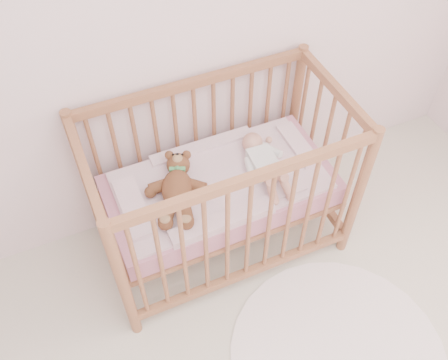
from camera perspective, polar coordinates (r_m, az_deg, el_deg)
wall_back at (r=2.41m, az=-6.88°, el=18.26°), size 4.00×0.02×2.70m
crib at (r=2.71m, az=-0.43°, el=-0.89°), size 1.36×0.76×1.00m
mattress at (r=2.72m, az=-0.42°, el=-1.09°), size 1.22×0.62×0.13m
blanket at (r=2.66m, az=-0.43°, el=-0.08°), size 1.10×0.58×0.06m
baby at (r=2.67m, az=4.53°, el=2.27°), size 0.27×0.52×0.12m
teddy_bear at (r=2.53m, az=-5.40°, el=-0.89°), size 0.51×0.59×0.14m
rug at (r=2.83m, az=12.95°, el=-19.11°), size 1.14×1.14×0.01m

